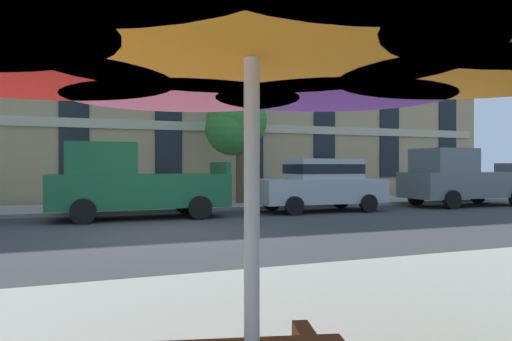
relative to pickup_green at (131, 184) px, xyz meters
The scene contains 7 objects.
ground_plane 3.85m from the pickup_green, 85.39° to the right, with size 120.00×120.00×0.00m, color #38383A.
sidewalk_far 3.26m from the pickup_green, 84.50° to the left, with size 56.00×3.60×0.12m, color #9E998E.
apartment_building 13.27m from the pickup_green, 88.48° to the left, with size 36.24×12.08×16.00m.
pickup_green is the anchor object (origin of this frame).
sedan_silver 6.27m from the pickup_green, ahead, with size 4.40×1.98×1.78m.
pickup_gray 12.39m from the pickup_green, ahead, with size 5.10×2.12×2.20m.
street_tree_middle 5.81m from the pickup_green, 36.38° to the left, with size 2.39×2.37×4.55m.
Camera 1 is at (-1.95, -10.69, 1.53)m, focal length 33.75 mm.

